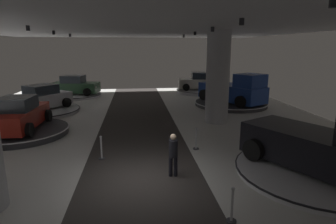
% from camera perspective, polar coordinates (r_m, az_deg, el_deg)
% --- Properties ---
extents(ground, '(24.00, 44.00, 0.06)m').
position_cam_1_polar(ground, '(10.23, -5.24, -13.49)').
color(ground, silver).
extents(ceiling_with_spotlights, '(24.00, 44.00, 0.39)m').
position_cam_1_polar(ceiling_with_spotlights, '(9.21, -6.00, 19.28)').
color(ceiling_with_spotlights, silver).
extents(column_right, '(1.40, 1.40, 5.50)m').
position_cam_1_polar(column_right, '(17.24, 10.03, 6.93)').
color(column_right, '#ADADB2').
rests_on(column_right, ground).
extents(display_platform_near_right, '(5.68, 5.68, 0.22)m').
position_cam_1_polar(display_platform_near_right, '(11.72, 27.62, -10.64)').
color(display_platform_near_right, silver).
rests_on(display_platform_near_right, ground).
extents(pickup_truck_near_right, '(4.48, 5.66, 2.30)m').
position_cam_1_polar(pickup_truck_near_right, '(11.24, 29.63, -6.22)').
color(pickup_truck_near_right, black).
rests_on(pickup_truck_near_right, display_platform_near_right).
extents(display_platform_far_right, '(5.68, 5.68, 0.30)m').
position_cam_1_polar(display_platform_far_right, '(22.79, 12.59, 1.72)').
color(display_platform_far_right, '#333338').
rests_on(display_platform_far_right, ground).
extents(pickup_truck_far_right, '(4.56, 5.64, 2.30)m').
position_cam_1_polar(pickup_truck_far_right, '(22.40, 13.35, 4.27)').
color(pickup_truck_far_right, navy).
rests_on(pickup_truck_far_right, display_platform_far_right).
extents(display_platform_mid_left, '(4.80, 4.80, 0.35)m').
position_cam_1_polar(display_platform_mid_left, '(16.70, -27.58, -3.54)').
color(display_platform_mid_left, '#333338').
rests_on(display_platform_mid_left, ground).
extents(display_car_mid_left, '(2.30, 4.28, 1.71)m').
position_cam_1_polar(display_car_mid_left, '(16.46, -27.96, -0.49)').
color(display_car_mid_left, maroon).
rests_on(display_car_mid_left, display_platform_mid_left).
extents(display_platform_deep_left, '(4.62, 4.62, 0.25)m').
position_cam_1_polar(display_platform_deep_left, '(27.59, -18.13, 3.28)').
color(display_platform_deep_left, silver).
rests_on(display_platform_deep_left, ground).
extents(display_car_deep_left, '(4.46, 2.83, 1.71)m').
position_cam_1_polar(display_car_deep_left, '(27.48, -18.32, 5.08)').
color(display_car_deep_left, '#2D5638').
rests_on(display_car_deep_left, display_platform_deep_left).
extents(display_platform_far_left, '(5.24, 5.24, 0.24)m').
position_cam_1_polar(display_platform_far_left, '(21.79, -24.28, 0.26)').
color(display_platform_far_left, '#B7B7BC').
rests_on(display_platform_far_left, ground).
extents(display_car_far_left, '(4.01, 4.42, 1.71)m').
position_cam_1_polar(display_car_far_left, '(21.65, -24.42, 2.51)').
color(display_car_far_left, silver).
rests_on(display_car_far_left, display_platform_far_left).
extents(display_platform_deep_right, '(4.61, 4.61, 0.37)m').
position_cam_1_polar(display_platform_deep_right, '(28.53, 6.41, 4.28)').
color(display_platform_deep_right, '#B7B7BC').
rests_on(display_platform_deep_right, ground).
extents(display_car_deep_right, '(4.38, 2.59, 1.71)m').
position_cam_1_polar(display_car_deep_right, '(28.41, 6.52, 6.13)').
color(display_car_deep_right, silver).
rests_on(display_car_deep_right, display_platform_deep_right).
extents(visitor_walking_near, '(0.32, 0.32, 1.59)m').
position_cam_1_polar(visitor_walking_near, '(10.04, 1.06, -8.17)').
color(visitor_walking_near, black).
rests_on(visitor_walking_near, ground).
extents(stanchion_a, '(0.28, 0.28, 1.01)m').
position_cam_1_polar(stanchion_a, '(8.02, 12.80, -18.64)').
color(stanchion_a, '#333338').
rests_on(stanchion_a, ground).
extents(stanchion_b, '(0.28, 0.28, 1.01)m').
position_cam_1_polar(stanchion_b, '(12.03, -13.32, -7.58)').
color(stanchion_b, '#333338').
rests_on(stanchion_b, ground).
extents(stanchion_c, '(0.28, 0.28, 1.01)m').
position_cam_1_polar(stanchion_c, '(12.85, 5.71, -5.93)').
color(stanchion_c, '#333338').
rests_on(stanchion_c, ground).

